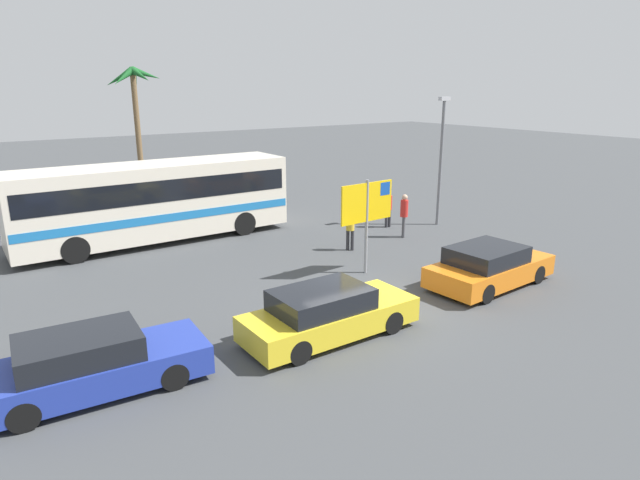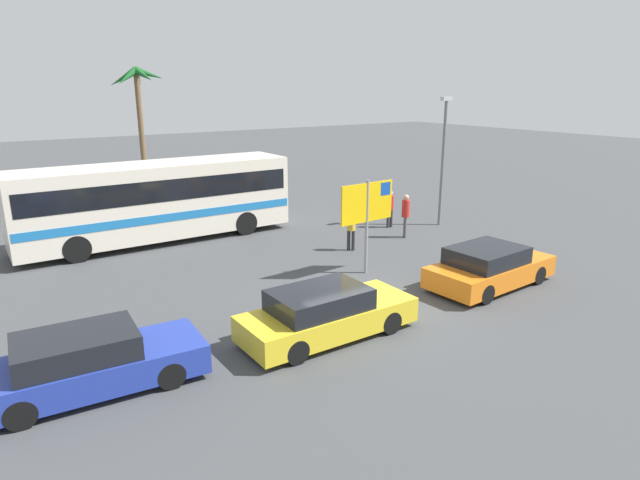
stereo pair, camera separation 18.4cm
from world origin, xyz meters
name	(u,v)px [view 2 (the right image)]	position (x,y,z in m)	size (l,w,h in m)	color
ground	(362,313)	(0.00, 0.00, 0.00)	(120.00, 120.00, 0.00)	#424447
bus_front_coach	(156,198)	(-2.29, 10.50, 1.78)	(10.87, 2.58, 3.17)	silver
ferry_sign	(368,206)	(2.27, 2.59, 2.33)	(2.20, 0.20, 3.20)	gray
car_blue	(89,363)	(-7.19, 0.03, 0.64)	(4.63, 2.01, 1.32)	#23389E
car_orange	(489,267)	(4.64, -0.60, 0.64)	(4.49, 2.12, 1.32)	orange
car_yellow	(326,314)	(-1.69, -0.67, 0.64)	(4.58, 1.74, 1.32)	yellow
pedestrian_crossing_lot	(351,226)	(3.41, 4.97, 0.97)	(0.32, 0.32, 1.65)	#2D2D33
pedestrian_near_sign	(406,212)	(6.39, 5.16, 1.09)	(0.32, 0.32, 1.83)	#4C4C51
pedestrian_by_bus	(390,206)	(6.98, 6.79, 0.98)	(0.32, 0.32, 1.66)	#2D2D33
lamp_post_right_side	(443,156)	(9.18, 5.87, 3.16)	(0.56, 0.20, 5.69)	slate
palm_tree_seaside	(138,94)	(0.63, 21.71, 5.68)	(3.26, 3.27, 7.20)	brown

